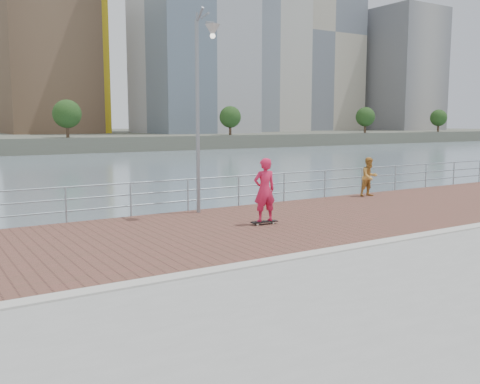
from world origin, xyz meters
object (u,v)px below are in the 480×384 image
street_lamp (204,76)px  bystander (369,177)px  guardrail (160,193)px  skateboarder (264,190)px

street_lamp → bystander: size_ratio=3.98×
guardrail → bystander: 8.95m
guardrail → street_lamp: street_lamp is taller
guardrail → skateboarder: 3.91m
guardrail → bystander: bearing=-4.8°
bystander → guardrail: bearing=-179.7°
skateboarder → guardrail: bearing=-53.9°
street_lamp → guardrail: bearing=140.7°
street_lamp → skateboarder: (0.67, -2.46, -3.45)m
bystander → street_lamp: bearing=-173.3°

